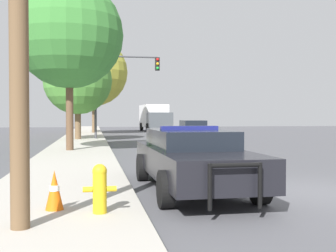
{
  "coord_description": "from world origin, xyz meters",
  "views": [
    {
      "loc": [
        -4.41,
        -8.37,
        1.64
      ],
      "look_at": [
        -0.84,
        11.6,
        1.16
      ],
      "focal_mm": 45.0,
      "sensor_mm": 36.0,
      "label": 1
    }
  ],
  "objects_px": {
    "police_car": "(191,157)",
    "tree_sidewalk_far": "(93,72)",
    "tree_sidewalk_near": "(69,35)",
    "fire_hydrant": "(100,187)",
    "traffic_light": "(121,79)",
    "car_background_oncoming": "(193,129)",
    "traffic_cone": "(54,190)",
    "tree_sidewalk_mid": "(78,80)",
    "box_truck": "(155,117)"
  },
  "relations": [
    {
      "from": "tree_sidewalk_near",
      "to": "traffic_cone",
      "type": "bearing_deg",
      "value": -88.12
    },
    {
      "from": "car_background_oncoming",
      "to": "tree_sidewalk_far",
      "type": "relative_size",
      "value": 0.54
    },
    {
      "from": "traffic_light",
      "to": "tree_sidewalk_mid",
      "type": "distance_m",
      "value": 2.87
    },
    {
      "from": "box_truck",
      "to": "tree_sidewalk_near",
      "type": "distance_m",
      "value": 27.57
    },
    {
      "from": "tree_sidewalk_far",
      "to": "traffic_cone",
      "type": "relative_size",
      "value": 13.53
    },
    {
      "from": "police_car",
      "to": "box_truck",
      "type": "xyz_separation_m",
      "value": [
        4.51,
        36.35,
        0.82
      ]
    },
    {
      "from": "police_car",
      "to": "tree_sidewalk_far",
      "type": "height_order",
      "value": "tree_sidewalk_far"
    },
    {
      "from": "tree_sidewalk_far",
      "to": "traffic_cone",
      "type": "height_order",
      "value": "tree_sidewalk_far"
    },
    {
      "from": "fire_hydrant",
      "to": "car_background_oncoming",
      "type": "xyz_separation_m",
      "value": [
        7.01,
        22.83,
        0.17
      ]
    },
    {
      "from": "traffic_light",
      "to": "tree_sidewalk_near",
      "type": "relative_size",
      "value": 0.76
    },
    {
      "from": "police_car",
      "to": "tree_sidewalk_near",
      "type": "relative_size",
      "value": 0.72
    },
    {
      "from": "tree_sidewalk_mid",
      "to": "police_car",
      "type": "bearing_deg",
      "value": -80.8
    },
    {
      "from": "box_truck",
      "to": "tree_sidewalk_mid",
      "type": "xyz_separation_m",
      "value": [
        -7.62,
        -17.16,
        2.43
      ]
    },
    {
      "from": "traffic_light",
      "to": "tree_sidewalk_mid",
      "type": "bearing_deg",
      "value": -171.32
    },
    {
      "from": "tree_sidewalk_mid",
      "to": "tree_sidewalk_near",
      "type": "distance_m",
      "value": 9.15
    },
    {
      "from": "fire_hydrant",
      "to": "traffic_light",
      "type": "xyz_separation_m",
      "value": [
        1.76,
        22.05,
        3.62
      ]
    },
    {
      "from": "tree_sidewalk_near",
      "to": "traffic_cone",
      "type": "height_order",
      "value": "tree_sidewalk_near"
    },
    {
      "from": "tree_sidewalk_mid",
      "to": "box_truck",
      "type": "bearing_deg",
      "value": 66.07
    },
    {
      "from": "traffic_light",
      "to": "traffic_cone",
      "type": "bearing_deg",
      "value": -96.53
    },
    {
      "from": "car_background_oncoming",
      "to": "box_truck",
      "type": "relative_size",
      "value": 0.7
    },
    {
      "from": "police_car",
      "to": "fire_hydrant",
      "type": "height_order",
      "value": "police_car"
    },
    {
      "from": "police_car",
      "to": "traffic_cone",
      "type": "xyz_separation_m",
      "value": [
        -2.75,
        -2.05,
        -0.28
      ]
    },
    {
      "from": "car_background_oncoming",
      "to": "traffic_cone",
      "type": "bearing_deg",
      "value": 72.69
    },
    {
      "from": "tree_sidewalk_near",
      "to": "tree_sidewalk_far",
      "type": "distance_m",
      "value": 19.79
    },
    {
      "from": "fire_hydrant",
      "to": "traffic_light",
      "type": "relative_size",
      "value": 0.14
    },
    {
      "from": "box_truck",
      "to": "traffic_cone",
      "type": "bearing_deg",
      "value": 76.45
    },
    {
      "from": "car_background_oncoming",
      "to": "box_truck",
      "type": "bearing_deg",
      "value": -86.67
    },
    {
      "from": "car_background_oncoming",
      "to": "tree_sidewalk_mid",
      "type": "xyz_separation_m",
      "value": [
        -8.08,
        -1.21,
        3.26
      ]
    },
    {
      "from": "police_car",
      "to": "car_background_oncoming",
      "type": "relative_size",
      "value": 1.16
    },
    {
      "from": "tree_sidewalk_far",
      "to": "tree_sidewalk_mid",
      "type": "bearing_deg",
      "value": -95.49
    },
    {
      "from": "traffic_light",
      "to": "tree_sidewalk_mid",
      "type": "relative_size",
      "value": 0.93
    },
    {
      "from": "traffic_light",
      "to": "tree_sidewalk_far",
      "type": "bearing_deg",
      "value": 99.98
    },
    {
      "from": "police_car",
      "to": "fire_hydrant",
      "type": "distance_m",
      "value": 3.18
    },
    {
      "from": "traffic_light",
      "to": "tree_sidewalk_far",
      "type": "xyz_separation_m",
      "value": [
        -1.81,
        10.26,
        1.49
      ]
    },
    {
      "from": "police_car",
      "to": "traffic_light",
      "type": "height_order",
      "value": "traffic_light"
    },
    {
      "from": "traffic_cone",
      "to": "fire_hydrant",
      "type": "bearing_deg",
      "value": -27.71
    },
    {
      "from": "police_car",
      "to": "tree_sidewalk_far",
      "type": "bearing_deg",
      "value": -86.72
    },
    {
      "from": "tree_sidewalk_far",
      "to": "traffic_light",
      "type": "bearing_deg",
      "value": -80.02
    },
    {
      "from": "tree_sidewalk_far",
      "to": "box_truck",
      "type": "bearing_deg",
      "value": 44.47
    },
    {
      "from": "traffic_cone",
      "to": "tree_sidewalk_far",
      "type": "bearing_deg",
      "value": 88.79
    },
    {
      "from": "box_truck",
      "to": "car_background_oncoming",
      "type": "bearing_deg",
      "value": 88.81
    },
    {
      "from": "police_car",
      "to": "tree_sidewalk_mid",
      "type": "distance_m",
      "value": 19.71
    },
    {
      "from": "tree_sidewalk_near",
      "to": "tree_sidewalk_far",
      "type": "relative_size",
      "value": 0.87
    },
    {
      "from": "traffic_light",
      "to": "police_car",
      "type": "bearing_deg",
      "value": -89.2
    },
    {
      "from": "fire_hydrant",
      "to": "traffic_cone",
      "type": "relative_size",
      "value": 1.2
    },
    {
      "from": "tree_sidewalk_mid",
      "to": "car_background_oncoming",
      "type": "bearing_deg",
      "value": 8.49
    },
    {
      "from": "box_truck",
      "to": "tree_sidewalk_mid",
      "type": "distance_m",
      "value": 18.94
    },
    {
      "from": "traffic_cone",
      "to": "tree_sidewalk_near",
      "type": "bearing_deg",
      "value": 91.88
    },
    {
      "from": "car_background_oncoming",
      "to": "police_car",
      "type": "bearing_deg",
      "value": 77.98
    },
    {
      "from": "tree_sidewalk_mid",
      "to": "traffic_light",
      "type": "bearing_deg",
      "value": 8.68
    }
  ]
}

